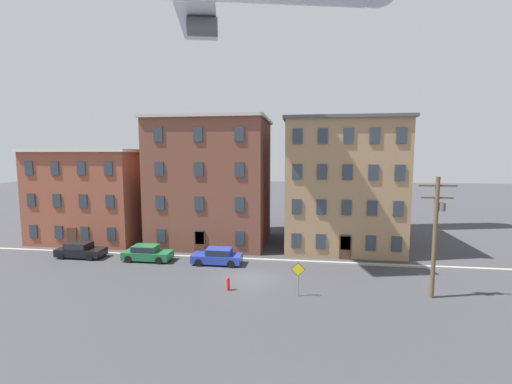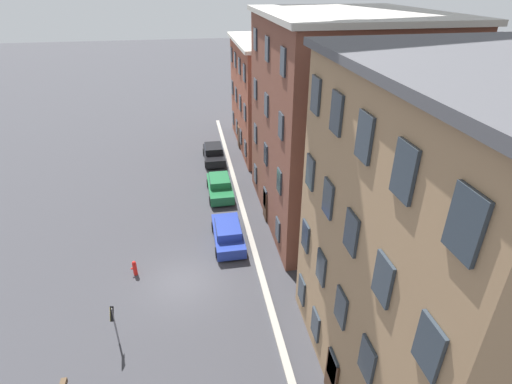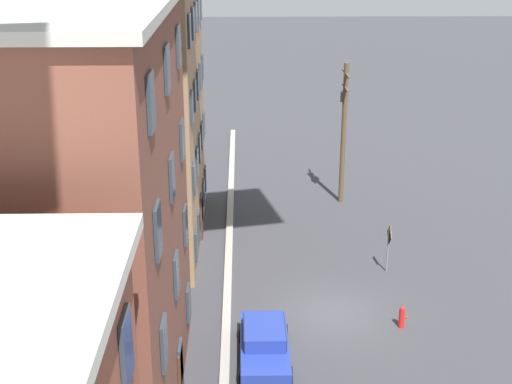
{
  "view_description": "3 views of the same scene",
  "coord_description": "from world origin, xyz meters",
  "px_view_note": "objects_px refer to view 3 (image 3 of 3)",
  "views": [
    {
      "loc": [
        4.1,
        -25.91,
        9.68
      ],
      "look_at": [
        -0.17,
        5.11,
        6.29
      ],
      "focal_mm": 24.0,
      "sensor_mm": 36.0,
      "label": 1
    },
    {
      "loc": [
        18.03,
        1.08,
        15.41
      ],
      "look_at": [
        0.42,
        4.18,
        5.68
      ],
      "focal_mm": 28.0,
      "sensor_mm": 36.0,
      "label": 2
    },
    {
      "loc": [
        -26.38,
        3.8,
        15.65
      ],
      "look_at": [
        -1.64,
        3.29,
        6.2
      ],
      "focal_mm": 50.0,
      "sensor_mm": 36.0,
      "label": 3
    }
  ],
  "objects_px": {
    "caution_sign": "(389,241)",
    "fire_hydrant": "(402,317)",
    "utility_pole": "(344,126)",
    "car_blue": "(264,343)"
  },
  "relations": [
    {
      "from": "caution_sign",
      "to": "fire_hydrant",
      "type": "bearing_deg",
      "value": 175.84
    },
    {
      "from": "caution_sign",
      "to": "fire_hydrant",
      "type": "xyz_separation_m",
      "value": [
        -4.98,
        0.36,
        -1.1
      ]
    },
    {
      "from": "caution_sign",
      "to": "utility_pole",
      "type": "xyz_separation_m",
      "value": [
        9.1,
        1.02,
        3.07
      ]
    },
    {
      "from": "utility_pole",
      "to": "fire_hydrant",
      "type": "height_order",
      "value": "utility_pole"
    },
    {
      "from": "caution_sign",
      "to": "fire_hydrant",
      "type": "relative_size",
      "value": 2.48
    },
    {
      "from": "caution_sign",
      "to": "utility_pole",
      "type": "bearing_deg",
      "value": 6.37
    },
    {
      "from": "car_blue",
      "to": "fire_hydrant",
      "type": "xyz_separation_m",
      "value": [
        2.21,
        -5.7,
        -0.27
      ]
    },
    {
      "from": "caution_sign",
      "to": "car_blue",
      "type": "bearing_deg",
      "value": 139.86
    },
    {
      "from": "car_blue",
      "to": "caution_sign",
      "type": "bearing_deg",
      "value": -40.14
    },
    {
      "from": "fire_hydrant",
      "to": "utility_pole",
      "type": "bearing_deg",
      "value": 2.65
    }
  ]
}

